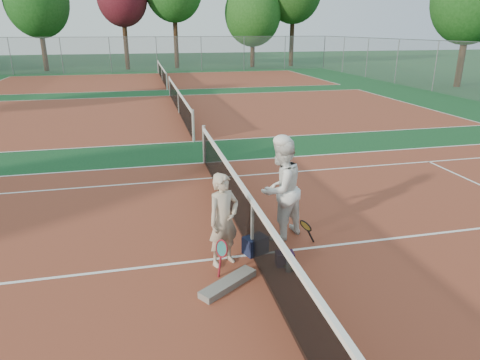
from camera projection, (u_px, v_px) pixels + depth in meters
name	position (u px, v px, depth m)	size (l,w,h in m)	color
ground	(252.00, 255.00, 7.34)	(130.00, 130.00, 0.00)	#103E1D
court_main	(252.00, 255.00, 7.34)	(23.77, 10.97, 0.01)	brown
court_far_a	(179.00, 113.00, 19.74)	(23.77, 10.97, 0.01)	brown
court_far_b	(162.00, 80.00, 32.13)	(23.77, 10.97, 0.01)	brown
net_main	(252.00, 228.00, 7.17)	(0.10, 10.98, 1.02)	black
net_far_a	(178.00, 102.00, 19.57)	(0.10, 10.98, 1.02)	black
net_far_b	(162.00, 73.00, 31.97)	(0.10, 10.98, 1.02)	black
fence_back	(157.00, 54.00, 38.06)	(32.00, 0.06, 3.00)	slate
player_a	(224.00, 220.00, 6.83)	(0.57, 0.37, 1.56)	#BFAC94
player_b	(281.00, 189.00, 7.69)	(0.91, 0.71, 1.88)	white
racket_red	(222.00, 258.00, 6.65)	(0.14, 0.27, 0.60)	maroon
racket_black_held	(305.00, 233.00, 7.54)	(0.34, 0.27, 0.52)	black
racket_spare	(291.00, 266.00, 6.92)	(0.60, 0.27, 0.07)	black
sports_bag_navy	(255.00, 245.00, 7.36)	(0.39, 0.27, 0.31)	black
sports_bag_purple	(285.00, 259.00, 6.99)	(0.29, 0.20, 0.23)	#26102B
net_cover_canvas	(228.00, 284.00, 6.42)	(1.02, 0.24, 0.11)	#67635D
water_bottle	(289.00, 263.00, 6.78)	(0.09, 0.09, 0.30)	silver
tree_back_1	(37.00, 1.00, 37.33)	(5.44, 5.44, 9.08)	#382314
tree_back_4	(253.00, 13.00, 41.91)	(5.53, 5.53, 8.30)	#382314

